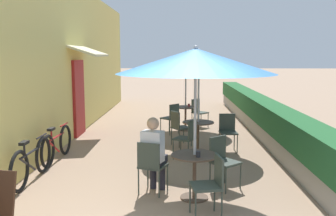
{
  "coord_description": "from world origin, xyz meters",
  "views": [
    {
      "loc": [
        0.39,
        -3.82,
        2.24
      ],
      "look_at": [
        0.15,
        4.91,
        1.0
      ],
      "focal_mm": 40.0,
      "sensor_mm": 36.0,
      "label": 1
    }
  ],
  "objects_px": {
    "cafe_chair_near_right": "(151,163)",
    "coffee_cup_far": "(189,105)",
    "cafe_chair_near_left": "(222,158)",
    "patio_table_mid": "(198,131)",
    "patio_umbrella_near": "(196,61)",
    "cafe_chair_far_right": "(198,110)",
    "bicycle_second": "(57,145)",
    "patio_table_near": "(195,168)",
    "cafe_chair_mid_back": "(188,136)",
    "patio_table_far": "(186,114)",
    "cafe_chair_mid_right": "(179,125)",
    "coffee_cup_near": "(198,154)",
    "cafe_chair_far_left": "(171,116)",
    "cafe_chair_mid_left": "(228,129)",
    "cafe_chair_near_back": "(211,181)",
    "coffee_cup_mid": "(195,119)",
    "patio_umbrella_far": "(186,58)",
    "patio_umbrella_mid": "(199,59)",
    "seated_patron_near_right": "(154,151)",
    "bicycle_leaning": "(32,162)"
  },
  "relations": [
    {
      "from": "cafe_chair_near_left",
      "to": "coffee_cup_near",
      "type": "height_order",
      "value": "cafe_chair_near_left"
    },
    {
      "from": "cafe_chair_far_right",
      "to": "coffee_cup_near",
      "type": "bearing_deg",
      "value": 38.49
    },
    {
      "from": "patio_table_far",
      "to": "cafe_chair_mid_right",
      "type": "bearing_deg",
      "value": -95.75
    },
    {
      "from": "cafe_chair_near_back",
      "to": "coffee_cup_mid",
      "type": "xyz_separation_m",
      "value": [
        -0.07,
        3.65,
        0.24
      ]
    },
    {
      "from": "patio_umbrella_near",
      "to": "patio_table_mid",
      "type": "relative_size",
      "value": 3.29
    },
    {
      "from": "cafe_chair_near_right",
      "to": "coffee_cup_near",
      "type": "relative_size",
      "value": 9.67
    },
    {
      "from": "cafe_chair_mid_left",
      "to": "cafe_chair_mid_right",
      "type": "xyz_separation_m",
      "value": [
        -1.14,
        0.45,
        0.0
      ]
    },
    {
      "from": "cafe_chair_mid_left",
      "to": "cafe_chair_far_left",
      "type": "distance_m",
      "value": 2.29
    },
    {
      "from": "coffee_cup_mid",
      "to": "cafe_chair_far_left",
      "type": "bearing_deg",
      "value": 107.09
    },
    {
      "from": "patio_table_near",
      "to": "cafe_chair_mid_back",
      "type": "relative_size",
      "value": 0.84
    },
    {
      "from": "patio_table_near",
      "to": "coffee_cup_far",
      "type": "distance_m",
      "value": 5.43
    },
    {
      "from": "cafe_chair_near_left",
      "to": "coffee_cup_near",
      "type": "distance_m",
      "value": 0.83
    },
    {
      "from": "bicycle_leaning",
      "to": "cafe_chair_far_right",
      "type": "bearing_deg",
      "value": 59.77
    },
    {
      "from": "cafe_chair_far_left",
      "to": "coffee_cup_far",
      "type": "distance_m",
      "value": 0.81
    },
    {
      "from": "patio_umbrella_near",
      "to": "patio_table_near",
      "type": "bearing_deg",
      "value": -75.96
    },
    {
      "from": "cafe_chair_near_back",
      "to": "patio_umbrella_mid",
      "type": "bearing_deg",
      "value": -10.23
    },
    {
      "from": "seated_patron_near_right",
      "to": "bicycle_second",
      "type": "bearing_deg",
      "value": 160.93
    },
    {
      "from": "coffee_cup_near",
      "to": "bicycle_second",
      "type": "relative_size",
      "value": 0.05
    },
    {
      "from": "patio_table_mid",
      "to": "patio_umbrella_mid",
      "type": "bearing_deg",
      "value": -90.0
    },
    {
      "from": "cafe_chair_near_left",
      "to": "coffee_cup_mid",
      "type": "relative_size",
      "value": 9.67
    },
    {
      "from": "cafe_chair_near_right",
      "to": "coffee_cup_far",
      "type": "distance_m",
      "value": 5.31
    },
    {
      "from": "patio_table_near",
      "to": "seated_patron_near_right",
      "type": "bearing_deg",
      "value": 157.27
    },
    {
      "from": "cafe_chair_far_right",
      "to": "bicycle_second",
      "type": "xyz_separation_m",
      "value": [
        -3.21,
        -3.96,
        -0.16
      ]
    },
    {
      "from": "patio_table_mid",
      "to": "cafe_chair_far_left",
      "type": "xyz_separation_m",
      "value": [
        -0.65,
        1.96,
        0.02
      ]
    },
    {
      "from": "patio_umbrella_near",
      "to": "patio_table_far",
      "type": "bearing_deg",
      "value": 90.41
    },
    {
      "from": "patio_umbrella_near",
      "to": "patio_umbrella_mid",
      "type": "height_order",
      "value": "same"
    },
    {
      "from": "cafe_chair_near_left",
      "to": "cafe_chair_near_right",
      "type": "relative_size",
      "value": 1.0
    },
    {
      "from": "coffee_cup_mid",
      "to": "coffee_cup_near",
      "type": "bearing_deg",
      "value": -91.5
    },
    {
      "from": "seated_patron_near_right",
      "to": "patio_umbrella_mid",
      "type": "relative_size",
      "value": 0.52
    },
    {
      "from": "coffee_cup_near",
      "to": "cafe_chair_near_left",
      "type": "bearing_deg",
      "value": 55.96
    },
    {
      "from": "cafe_chair_near_left",
      "to": "cafe_chair_far_right",
      "type": "height_order",
      "value": "same"
    },
    {
      "from": "cafe_chair_near_right",
      "to": "cafe_chair_mid_left",
      "type": "bearing_deg",
      "value": 80.37
    },
    {
      "from": "cafe_chair_near_left",
      "to": "seated_patron_near_right",
      "type": "bearing_deg",
      "value": -28.25
    },
    {
      "from": "patio_umbrella_mid",
      "to": "coffee_cup_mid",
      "type": "height_order",
      "value": "patio_umbrella_mid"
    },
    {
      "from": "patio_table_near",
      "to": "coffee_cup_mid",
      "type": "height_order",
      "value": "coffee_cup_mid"
    },
    {
      "from": "patio_table_near",
      "to": "patio_table_mid",
      "type": "height_order",
      "value": "same"
    },
    {
      "from": "seated_patron_near_right",
      "to": "patio_table_mid",
      "type": "height_order",
      "value": "seated_patron_near_right"
    },
    {
      "from": "patio_umbrella_mid",
      "to": "patio_umbrella_far",
      "type": "bearing_deg",
      "value": 95.49
    },
    {
      "from": "coffee_cup_near",
      "to": "cafe_chair_far_right",
      "type": "height_order",
      "value": "cafe_chair_far_right"
    },
    {
      "from": "coffee_cup_mid",
      "to": "coffee_cup_far",
      "type": "xyz_separation_m",
      "value": [
        -0.06,
        2.45,
        0.0
      ]
    },
    {
      "from": "patio_umbrella_near",
      "to": "patio_umbrella_far",
      "type": "xyz_separation_m",
      "value": [
        -0.04,
        5.42,
        0.0
      ]
    },
    {
      "from": "patio_umbrella_far",
      "to": "coffee_cup_far",
      "type": "distance_m",
      "value": 1.4
    },
    {
      "from": "cafe_chair_near_right",
      "to": "cafe_chair_far_left",
      "type": "height_order",
      "value": "same"
    },
    {
      "from": "cafe_chair_far_left",
      "to": "coffee_cup_far",
      "type": "xyz_separation_m",
      "value": [
        0.51,
        0.58,
        0.24
      ]
    },
    {
      "from": "patio_umbrella_far",
      "to": "patio_umbrella_near",
      "type": "bearing_deg",
      "value": -89.59
    },
    {
      "from": "patio_table_near",
      "to": "bicycle_leaning",
      "type": "height_order",
      "value": "bicycle_leaning"
    },
    {
      "from": "cafe_chair_near_left",
      "to": "patio_table_mid",
      "type": "bearing_deg",
      "value": -123.28
    },
    {
      "from": "cafe_chair_near_left",
      "to": "patio_umbrella_mid",
      "type": "height_order",
      "value": "patio_umbrella_mid"
    },
    {
      "from": "patio_umbrella_near",
      "to": "cafe_chair_mid_back",
      "type": "relative_size",
      "value": 2.76
    },
    {
      "from": "cafe_chair_near_left",
      "to": "cafe_chair_near_back",
      "type": "xyz_separation_m",
      "value": [
        -0.29,
        -1.19,
        0.0
      ]
    }
  ]
}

